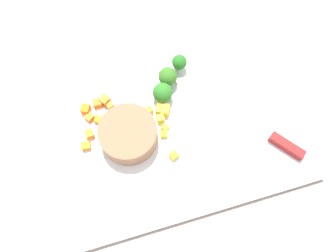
{
  "coord_description": "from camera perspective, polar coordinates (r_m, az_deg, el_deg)",
  "views": [
    {
      "loc": [
        0.06,
        0.21,
        0.59
      ],
      "look_at": [
        0.0,
        0.0,
        0.02
      ],
      "focal_mm": 35.29,
      "sensor_mm": 36.0,
      "label": 1
    }
  ],
  "objects": [
    {
      "name": "carrot_dice_1",
      "position": [
        0.62,
        -13.98,
        -3.39
      ],
      "size": [
        0.02,
        0.01,
        0.01
      ],
      "primitive_type": "cube",
      "rotation": [
        0.0,
        0.0,
        1.48
      ],
      "color": "orange",
      "rests_on": "cutting_board"
    },
    {
      "name": "ground_plane",
      "position": [
        0.63,
        0.0,
        -0.71
      ],
      "size": [
        4.0,
        4.0,
        0.0
      ],
      "primitive_type": "plane",
      "color": "#A08E84"
    },
    {
      "name": "carrot_dice_4",
      "position": [
        0.64,
        -10.82,
        4.37
      ],
      "size": [
        0.02,
        0.02,
        0.02
      ],
      "primitive_type": "cube",
      "rotation": [
        0.0,
        0.0,
        2.19
      ],
      "color": "orange",
      "rests_on": "cutting_board"
    },
    {
      "name": "carrot_dice_2",
      "position": [
        0.64,
        -13.37,
        1.47
      ],
      "size": [
        0.02,
        0.02,
        0.01
      ],
      "primitive_type": "cube",
      "rotation": [
        0.0,
        0.0,
        2.12
      ],
      "color": "orange",
      "rests_on": "cutting_board"
    },
    {
      "name": "pepper_dice_1",
      "position": [
        0.62,
        -1.28,
        1.3
      ],
      "size": [
        0.01,
        0.01,
        0.02
      ],
      "primitive_type": "cube",
      "rotation": [
        0.0,
        0.0,
        1.56
      ],
      "color": "yellow",
      "rests_on": "cutting_board"
    },
    {
      "name": "carrot_dice_0",
      "position": [
        0.64,
        -14.03,
        2.82
      ],
      "size": [
        0.02,
        0.02,
        0.02
      ],
      "primitive_type": "cube",
      "rotation": [
        0.0,
        0.0,
        1.14
      ],
      "color": "orange",
      "rests_on": "cutting_board"
    },
    {
      "name": "cutting_board",
      "position": [
        0.62,
        0.0,
        -0.52
      ],
      "size": [
        0.48,
        0.34,
        0.01
      ],
      "primitive_type": "cube",
      "color": "white",
      "rests_on": "ground_plane"
    },
    {
      "name": "prep_bowl",
      "position": [
        0.59,
        -6.78,
        -1.74
      ],
      "size": [
        0.1,
        0.1,
        0.04
      ],
      "primitive_type": "cylinder",
      "color": "#936546",
      "rests_on": "cutting_board"
    },
    {
      "name": "chef_knife",
      "position": [
        0.63,
        13.75,
        0.61
      ],
      "size": [
        0.22,
        0.27,
        0.02
      ],
      "rotation": [
        0.0,
        0.0,
        5.37
      ],
      "color": "silver",
      "rests_on": "cutting_board"
    },
    {
      "name": "carrot_dice_6",
      "position": [
        0.64,
        -9.98,
        3.48
      ],
      "size": [
        0.02,
        0.02,
        0.01
      ],
      "primitive_type": "cube",
      "rotation": [
        0.0,
        0.0,
        1.92
      ],
      "color": "orange",
      "rests_on": "cutting_board"
    },
    {
      "name": "pepper_dice_3",
      "position": [
        0.62,
        -1.27,
        2.74
      ],
      "size": [
        0.03,
        0.03,
        0.02
      ],
      "primitive_type": "cube",
      "rotation": [
        0.0,
        0.0,
        1.07
      ],
      "color": "yellow",
      "rests_on": "cutting_board"
    },
    {
      "name": "broccoli_floret_1",
      "position": [
        0.64,
        -0.03,
        8.5
      ],
      "size": [
        0.04,
        0.04,
        0.04
      ],
      "color": "#7FB766",
      "rests_on": "cutting_board"
    },
    {
      "name": "pepper_dice_2",
      "position": [
        0.62,
        -3.31,
        2.72
      ],
      "size": [
        0.01,
        0.01,
        0.01
      ],
      "primitive_type": "cube",
      "rotation": [
        0.0,
        0.0,
        0.04
      ],
      "color": "yellow",
      "rests_on": "cutting_board"
    },
    {
      "name": "broccoli_floret_0",
      "position": [
        0.65,
        1.98,
        10.92
      ],
      "size": [
        0.03,
        0.03,
        0.04
      ],
      "color": "#94B568",
      "rests_on": "cutting_board"
    },
    {
      "name": "carrot_dice_7",
      "position": [
        0.64,
        -12.09,
        3.87
      ],
      "size": [
        0.02,
        0.02,
        0.01
      ],
      "primitive_type": "cube",
      "rotation": [
        0.0,
        0.0,
        3.13
      ],
      "color": "orange",
      "rests_on": "cutting_board"
    },
    {
      "name": "broccoli_floret_2",
      "position": [
        0.62,
        -0.94,
        5.76
      ],
      "size": [
        0.04,
        0.04,
        0.04
      ],
      "color": "#83AC68",
      "rests_on": "cutting_board"
    },
    {
      "name": "carrot_dice_5",
      "position": [
        0.62,
        -13.41,
        -1.37
      ],
      "size": [
        0.02,
        0.02,
        0.01
      ],
      "primitive_type": "cube",
      "rotation": [
        0.0,
        0.0,
        1.75
      ],
      "color": "orange",
      "rests_on": "cutting_board"
    },
    {
      "name": "pepper_dice_5",
      "position": [
        0.61,
        -0.71,
        -1.4
      ],
      "size": [
        0.02,
        0.01,
        0.01
      ],
      "primitive_type": "cube",
      "rotation": [
        0.0,
        0.0,
        1.39
      ],
      "color": "yellow",
      "rests_on": "cutting_board"
    },
    {
      "name": "carrot_dice_3",
      "position": [
        0.63,
        -11.84,
        1.05
      ],
      "size": [
        0.02,
        0.02,
        0.01
      ],
      "primitive_type": "cube",
      "rotation": [
        0.0,
        0.0,
        2.53
      ],
      "color": "orange",
      "rests_on": "cutting_board"
    },
    {
      "name": "pepper_dice_0",
      "position": [
        0.59,
        1.03,
        -5.09
      ],
      "size": [
        0.02,
        0.02,
        0.01
      ],
      "primitive_type": "cube",
      "rotation": [
        0.0,
        0.0,
        0.41
      ],
      "color": "yellow",
      "rests_on": "cutting_board"
    },
    {
      "name": "pepper_dice_4",
      "position": [
        0.61,
        -0.56,
        -0.18
      ],
      "size": [
        0.02,
        0.02,
        0.01
      ],
      "primitive_type": "cube",
      "rotation": [
        0.0,
        0.0,
        2.21
      ],
      "color": "yellow",
      "rests_on": "cutting_board"
    }
  ]
}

